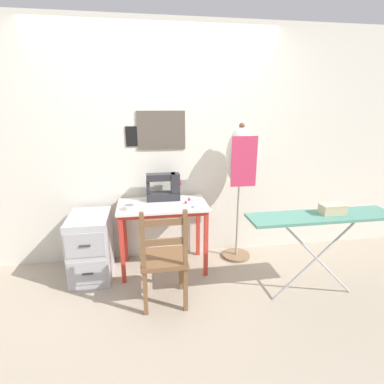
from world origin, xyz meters
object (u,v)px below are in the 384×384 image
(fabric_bowl, at_px, (129,207))
(wooden_chair, at_px, (164,259))
(thread_spool_mid_table, at_px, (189,199))
(sewing_machine, at_px, (165,188))
(thread_spool_near_machine, at_px, (186,202))
(ironing_board, at_px, (322,220))
(storage_box, at_px, (333,209))
(filing_cabinet, at_px, (91,246))
(dress_form, at_px, (240,164))
(scissors, at_px, (194,206))
(thread_spool_far_edge, at_px, (194,199))

(fabric_bowl, bearing_deg, wooden_chair, -58.75)
(thread_spool_mid_table, bearing_deg, sewing_machine, 162.83)
(thread_spool_near_machine, bearing_deg, fabric_bowl, -171.05)
(thread_spool_near_machine, distance_m, ironing_board, 1.29)
(thread_spool_near_machine, height_order, storage_box, storage_box)
(filing_cabinet, distance_m, storage_box, 2.33)
(storage_box, bearing_deg, dress_form, 124.80)
(fabric_bowl, distance_m, dress_form, 1.25)
(scissors, relative_size, thread_spool_mid_table, 3.39)
(scissors, height_order, thread_spool_mid_table, thread_spool_mid_table)
(thread_spool_mid_table, distance_m, storage_box, 1.38)
(fabric_bowl, height_order, ironing_board, ironing_board)
(sewing_machine, bearing_deg, wooden_chair, -95.87)
(dress_form, bearing_deg, filing_cabinet, -174.94)
(storage_box, bearing_deg, thread_spool_near_machine, 150.10)
(thread_spool_near_machine, distance_m, filing_cabinet, 1.07)
(scissors, bearing_deg, thread_spool_mid_table, 96.32)
(thread_spool_mid_table, bearing_deg, wooden_chair, -115.82)
(scissors, bearing_deg, sewing_machine, 134.97)
(sewing_machine, bearing_deg, fabric_bowl, -144.74)
(sewing_machine, height_order, fabric_bowl, sewing_machine)
(scissors, relative_size, storage_box, 0.56)
(thread_spool_near_machine, relative_size, filing_cabinet, 0.06)
(fabric_bowl, distance_m, thread_spool_mid_table, 0.65)
(thread_spool_far_edge, bearing_deg, dress_form, 6.16)
(fabric_bowl, xyz_separation_m, scissors, (0.64, -0.01, -0.02))
(thread_spool_mid_table, bearing_deg, thread_spool_far_edge, -10.41)
(scissors, relative_size, dress_form, 0.08)
(thread_spool_far_edge, relative_size, wooden_chair, 0.04)
(fabric_bowl, distance_m, thread_spool_far_edge, 0.70)
(wooden_chair, relative_size, storage_box, 4.26)
(sewing_machine, relative_size, fabric_bowl, 3.02)
(fabric_bowl, bearing_deg, scissors, -0.62)
(storage_box, bearing_deg, fabric_bowl, 161.36)
(fabric_bowl, relative_size, storage_box, 0.56)
(fabric_bowl, bearing_deg, thread_spool_mid_table, 16.72)
(thread_spool_mid_table, height_order, thread_spool_far_edge, thread_spool_far_edge)
(thread_spool_near_machine, bearing_deg, thread_spool_far_edge, 40.00)
(sewing_machine, bearing_deg, dress_form, -2.21)
(thread_spool_near_machine, relative_size, wooden_chair, 0.04)
(fabric_bowl, height_order, storage_box, storage_box)
(sewing_machine, relative_size, thread_spool_near_machine, 9.85)
(scissors, xyz_separation_m, storage_box, (1.12, -0.59, 0.11))
(dress_form, xyz_separation_m, ironing_board, (0.47, -0.84, -0.34))
(filing_cabinet, bearing_deg, scissors, -5.32)
(sewing_machine, relative_size, storage_box, 1.69)
(wooden_chair, relative_size, dress_form, 0.60)
(sewing_machine, xyz_separation_m, thread_spool_near_machine, (0.20, -0.17, -0.12))
(fabric_bowl, height_order, thread_spool_near_machine, fabric_bowl)
(fabric_bowl, distance_m, wooden_chair, 0.66)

